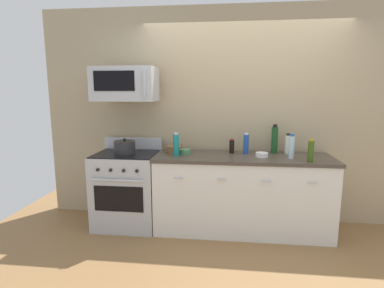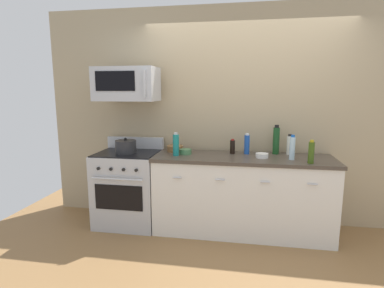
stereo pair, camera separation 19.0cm
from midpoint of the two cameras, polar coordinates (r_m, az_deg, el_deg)
ground_plane at (r=3.89m, az=10.62°, el=-15.71°), size 6.19×6.19×0.00m
back_wall at (r=3.93m, az=11.17°, el=5.06°), size 5.16×0.10×2.70m
counter_unit at (r=3.71m, az=10.85°, el=-9.29°), size 2.07×0.66×0.92m
range_oven at (r=3.94m, az=-10.33°, el=-8.01°), size 0.76×0.69×1.07m
microwave at (r=3.79m, az=-10.70°, el=10.95°), size 0.74×0.44×0.40m
bottle_wine_green at (r=3.81m, az=16.92°, el=0.67°), size 0.08×0.08×0.35m
bottle_water_clear at (r=3.55m, az=19.78°, el=-0.71°), size 0.06×0.06×0.28m
bottle_sparkling_teal at (r=3.56m, az=-1.47°, el=-0.13°), size 0.07×0.07×0.27m
bottle_soy_sauce_dark at (r=3.72m, az=9.08°, el=-0.52°), size 0.06×0.06×0.18m
bottle_soda_blue at (r=3.73m, az=11.73°, el=-0.04°), size 0.06×0.06×0.25m
bottle_olive_oil at (r=3.44m, az=22.97°, el=-1.45°), size 0.06×0.06×0.25m
bottle_vinegar_white at (r=3.83m, az=19.22°, el=-0.17°), size 0.07×0.07×0.24m
bowl_white_ceramic at (r=3.57m, az=14.51°, el=-2.09°), size 0.14×0.14×0.05m
bowl_wooden_salad at (r=3.81m, az=-1.74°, el=-0.82°), size 0.20×0.20×0.07m
bowl_green_glaze at (r=3.66m, az=0.28°, el=-1.42°), size 0.15×0.15×0.06m
stockpot at (r=3.76m, az=-10.86°, el=-0.51°), size 0.25×0.25×0.19m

